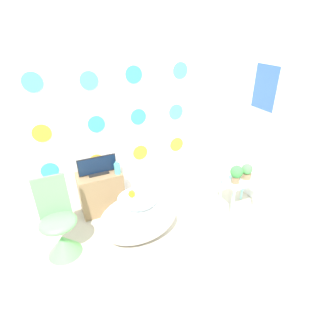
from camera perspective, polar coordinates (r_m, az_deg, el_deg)
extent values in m
plane|color=#BCB29E|center=(2.77, 2.43, -24.77)|extent=(12.00, 12.00, 0.00)
cube|color=white|center=(3.40, -11.43, 12.67)|extent=(4.30, 0.04, 2.60)
cylinder|color=#3899E5|center=(3.53, -24.30, -0.56)|extent=(0.21, 0.01, 0.21)
cylinder|color=gold|center=(3.56, -15.29, 1.31)|extent=(0.21, 0.01, 0.21)
cylinder|color=gold|center=(3.69, -6.04, 3.36)|extent=(0.21, 0.01, 0.21)
cylinder|color=gold|center=(3.90, 1.89, 5.15)|extent=(0.21, 0.01, 0.21)
cylinder|color=gold|center=(3.34, -25.77, 6.81)|extent=(0.21, 0.01, 0.21)
cylinder|color=#3899E5|center=(3.38, -15.31, 9.18)|extent=(0.21, 0.01, 0.21)
cylinder|color=#3899E5|center=(3.50, -6.46, 11.01)|extent=(0.21, 0.01, 0.21)
cylinder|color=#4CBFB2|center=(3.71, 1.75, 12.10)|extent=(0.21, 0.01, 0.21)
cylinder|color=#4CBFB2|center=(3.19, -27.44, 16.25)|extent=(0.21, 0.01, 0.21)
cylinder|color=#4CBFB2|center=(3.24, -16.80, 17.75)|extent=(0.21, 0.01, 0.21)
cylinder|color=#3899E5|center=(3.37, -7.46, 19.52)|extent=(0.21, 0.01, 0.21)
cylinder|color=#4CBFB2|center=(3.62, 2.71, 20.43)|extent=(0.21, 0.01, 0.21)
cube|color=silver|center=(3.49, 21.10, 11.75)|extent=(0.04, 2.73, 2.60)
cube|color=white|center=(3.47, 20.47, 16.07)|extent=(0.02, 0.44, 0.60)
cube|color=#3359B2|center=(3.47, 20.35, 16.07)|extent=(0.01, 0.36, 0.52)
ellipsoid|color=white|center=(3.03, -6.34, -10.81)|extent=(0.90, 0.53, 0.59)
cylinder|color=#B2DBEA|center=(2.87, -6.64, -6.60)|extent=(0.43, 0.43, 0.01)
sphere|color=yellow|center=(2.84, -7.91, -5.58)|extent=(0.08, 0.08, 0.08)
sphere|color=yellow|center=(2.82, -7.86, -5.24)|extent=(0.05, 0.05, 0.05)
cone|color=orange|center=(2.80, -7.72, -5.46)|extent=(0.02, 0.02, 0.02)
cone|color=#66C166|center=(3.18, -21.72, -15.23)|extent=(0.36, 0.36, 0.24)
ellipsoid|color=#66C166|center=(2.98, -22.83, -10.89)|extent=(0.38, 0.38, 0.13)
cube|color=#66C166|center=(2.97, -23.95, -5.77)|extent=(0.32, 0.10, 0.46)
cube|color=#8E704C|center=(3.57, -14.32, -5.07)|extent=(0.55, 0.34, 0.56)
cube|color=white|center=(3.38, -13.89, -5.08)|extent=(0.47, 0.01, 0.16)
cube|color=black|center=(3.42, -14.91, -1.06)|extent=(0.25, 0.12, 0.02)
cube|color=black|center=(3.37, -15.16, 0.63)|extent=(0.48, 0.01, 0.23)
cube|color=#0F1E38|center=(3.36, -15.13, 0.56)|extent=(0.46, 0.01, 0.21)
cylinder|color=#51B2AD|center=(3.34, -10.97, -0.16)|extent=(0.08, 0.08, 0.14)
cylinder|color=#51B2AD|center=(3.30, -11.10, 1.09)|extent=(0.04, 0.04, 0.03)
cube|color=#99E0D8|center=(3.54, 15.42, -2.71)|extent=(0.43, 0.31, 0.02)
cylinder|color=#99E0D8|center=(3.47, 13.87, -7.58)|extent=(0.03, 0.03, 0.42)
cylinder|color=#99E0D8|center=(3.70, 18.55, -5.84)|extent=(0.03, 0.03, 0.42)
cylinder|color=#99E0D8|center=(3.63, 11.33, -5.41)|extent=(0.03, 0.03, 0.42)
cylinder|color=#99E0D8|center=(3.85, 15.96, -3.89)|extent=(0.03, 0.03, 0.42)
cylinder|color=#8C6B4C|center=(3.44, 14.48, -2.43)|extent=(0.10, 0.10, 0.09)
sphere|color=#3D8E42|center=(3.38, 14.72, -0.79)|extent=(0.16, 0.16, 0.16)
cylinder|color=#8C6B4C|center=(3.58, 16.60, -1.58)|extent=(0.14, 0.14, 0.07)
sphere|color=#4C9E4C|center=(3.53, 16.82, -0.24)|extent=(0.14, 0.14, 0.14)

